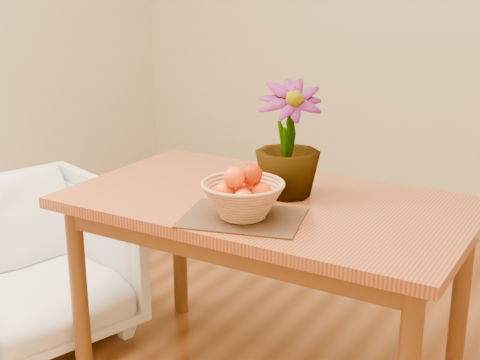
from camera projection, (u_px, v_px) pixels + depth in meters
The scene contains 7 objects.
wall_back at pixel (433, 3), 3.76m from camera, with size 4.00×0.02×2.70m, color beige.
table at pixel (268, 222), 2.36m from camera, with size 1.40×0.80×0.75m.
placemat at pixel (243, 218), 2.14m from camera, with size 0.38×0.28×0.01m, color #362213.
wicker_basket at pixel (243, 201), 2.12m from camera, with size 0.27×0.27×0.11m.
orange_pile at pixel (244, 186), 2.11m from camera, with size 0.17×0.16×0.13m.
potted_plant at pixel (288, 140), 2.31m from camera, with size 0.23×0.23×0.41m, color #153F12.
armchair at pixel (31, 257), 2.80m from camera, with size 0.72×0.67×0.74m, color #7C6855.
Camera 1 is at (1.04, -1.65, 1.49)m, focal length 50.00 mm.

